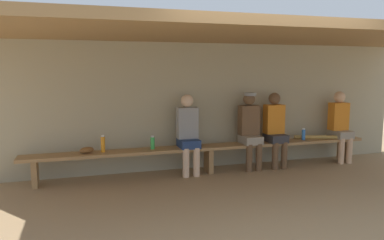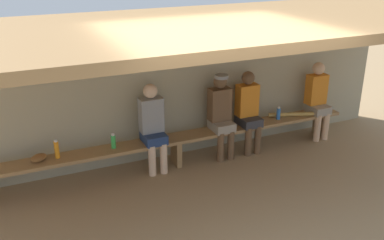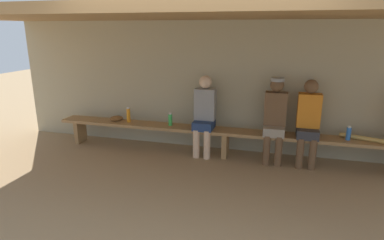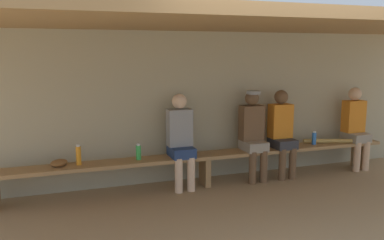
{
  "view_description": "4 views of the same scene",
  "coord_description": "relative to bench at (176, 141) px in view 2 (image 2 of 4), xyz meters",
  "views": [
    {
      "loc": [
        -2.06,
        -4.27,
        1.74
      ],
      "look_at": [
        -0.36,
        1.35,
        0.94
      ],
      "focal_mm": 34.6,
      "sensor_mm": 36.0,
      "label": 1
    },
    {
      "loc": [
        -2.26,
        -4.15,
        3.21
      ],
      "look_at": [
        0.08,
        1.12,
        0.89
      ],
      "focal_mm": 41.28,
      "sensor_mm": 36.0,
      "label": 2
    },
    {
      "loc": [
        0.79,
        -3.48,
        2.06
      ],
      "look_at": [
        -0.44,
        1.07,
        0.73
      ],
      "focal_mm": 30.26,
      "sensor_mm": 36.0,
      "label": 3
    },
    {
      "loc": [
        -2.07,
        -3.76,
        1.92
      ],
      "look_at": [
        -0.33,
        1.16,
        1.04
      ],
      "focal_mm": 38.27,
      "sensor_mm": 36.0,
      "label": 4
    }
  ],
  "objects": [
    {
      "name": "ground_plane",
      "position": [
        0.0,
        -1.55,
        -0.39
      ],
      "size": [
        24.0,
        24.0,
        0.0
      ],
      "primitive_type": "plane",
      "color": "#9E7F59"
    },
    {
      "name": "back_wall",
      "position": [
        0.0,
        0.45,
        0.71
      ],
      "size": [
        8.0,
        0.2,
        2.2
      ],
      "primitive_type": "cube",
      "color": "tan",
      "rests_on": "ground"
    },
    {
      "name": "dugout_roof",
      "position": [
        0.0,
        -0.85,
        1.87
      ],
      "size": [
        8.0,
        2.8,
        0.12
      ],
      "primitive_type": "cube",
      "color": "#9E7547",
      "rests_on": "back_wall"
    },
    {
      "name": "bench",
      "position": [
        0.0,
        0.0,
        0.0
      ],
      "size": [
        6.0,
        0.36,
        0.46
      ],
      "color": "#9E7547",
      "rests_on": "ground"
    },
    {
      "name": "player_in_red",
      "position": [
        0.77,
        0.0,
        0.36
      ],
      "size": [
        0.34,
        0.42,
        1.34
      ],
      "color": "gray",
      "rests_on": "ground"
    },
    {
      "name": "player_in_blue",
      "position": [
        1.26,
        0.0,
        0.34
      ],
      "size": [
        0.34,
        0.42,
        1.34
      ],
      "color": "#333338",
      "rests_on": "ground"
    },
    {
      "name": "player_near_post",
      "position": [
        2.64,
        0.0,
        0.34
      ],
      "size": [
        0.34,
        0.42,
        1.34
      ],
      "color": "gray",
      "rests_on": "ground"
    },
    {
      "name": "player_with_sunglasses",
      "position": [
        -0.36,
        0.0,
        0.34
      ],
      "size": [
        0.34,
        0.42,
        1.34
      ],
      "color": "navy",
      "rests_on": "ground"
    },
    {
      "name": "water_bottle_green",
      "position": [
        1.84,
        -0.01,
        0.17
      ],
      "size": [
        0.07,
        0.07,
        0.21
      ],
      "color": "blue",
      "rests_on": "bench"
    },
    {
      "name": "water_bottle_clear",
      "position": [
        -0.96,
        0.01,
        0.18
      ],
      "size": [
        0.07,
        0.07,
        0.22
      ],
      "color": "green",
      "rests_on": "bench"
    },
    {
      "name": "water_bottle_orange",
      "position": [
        -1.75,
        0.02,
        0.2
      ],
      "size": [
        0.07,
        0.07,
        0.27
      ],
      "color": "orange",
      "rests_on": "bench"
    },
    {
      "name": "baseball_glove_worn",
      "position": [
        -1.99,
        0.03,
        0.12
      ],
      "size": [
        0.29,
        0.28,
        0.09
      ],
      "primitive_type": "ellipsoid",
      "rotation": [
        0.0,
        0.0,
        3.78
      ],
      "color": "brown",
      "rests_on": "bench"
    },
    {
      "name": "baseball_bat",
      "position": [
        2.14,
        -0.0,
        0.11
      ],
      "size": [
        0.81,
        0.33,
        0.07
      ],
      "primitive_type": "cylinder",
      "rotation": [
        0.0,
        1.57,
        -0.32
      ],
      "color": "tan",
      "rests_on": "bench"
    }
  ]
}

